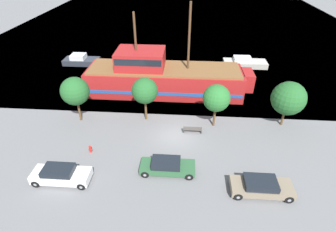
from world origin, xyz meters
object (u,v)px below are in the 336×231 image
pirate_ship (162,77)px  bench_promenade_east (193,129)px  parked_car_curb_mid (261,186)px  fire_hydrant (90,149)px  parked_car_curb_front (61,175)px  moored_boat_dockside (244,63)px  moored_boat_outer (81,60)px  parked_car_curb_rear (167,166)px

pirate_ship → bench_promenade_east: bearing=-66.1°
parked_car_curb_mid → fire_hydrant: bearing=166.0°
pirate_ship → fire_hydrant: (-5.78, -12.65, -1.70)m
parked_car_curb_front → fire_hydrant: size_ratio=6.25×
parked_car_curb_front → bench_promenade_east: parked_car_curb_front is taller
bench_promenade_east → moored_boat_dockside: bearing=65.4°
moored_boat_dockside → moored_boat_outer: (-26.59, -0.91, 0.02)m
moored_boat_outer → bench_promenade_east: (18.14, -17.51, -0.16)m
pirate_ship → fire_hydrant: bearing=-114.6°
moored_boat_dockside → parked_car_curb_mid: bearing=-96.8°
fire_hydrant → moored_boat_outer: bearing=111.6°
moored_boat_dockside → parked_car_curb_front: moored_boat_dockside is taller
moored_boat_outer → parked_car_curb_rear: bearing=-55.7°
pirate_ship → moored_boat_outer: bearing=148.8°
moored_boat_outer → parked_car_curb_front: 26.00m
parked_car_curb_mid → bench_promenade_east: bearing=125.6°
bench_promenade_east → moored_boat_outer: bearing=136.0°
moored_boat_outer → moored_boat_dockside: bearing=2.0°
fire_hydrant → bench_promenade_east: size_ratio=0.39×
pirate_ship → moored_boat_outer: size_ratio=3.77×
bench_promenade_east → fire_hydrant: bearing=-159.0°
pirate_ship → parked_car_curb_mid: (9.30, -16.42, -1.44)m
parked_car_curb_mid → bench_promenade_east: parked_car_curb_mid is taller
parked_car_curb_rear → fire_hydrant: 7.77m
moored_boat_outer → parked_car_curb_mid: moored_boat_outer is taller
pirate_ship → bench_promenade_east: 9.89m
moored_boat_outer → parked_car_curb_mid: 34.32m
moored_boat_outer → parked_car_curb_front: bearing=-73.9°
parked_car_curb_rear → bench_promenade_east: size_ratio=2.43×
moored_boat_outer → fire_hydrant: 22.85m
moored_boat_dockside → moored_boat_outer: 26.60m
moored_boat_outer → pirate_ship: bearing=-31.2°
pirate_ship → moored_boat_dockside: 15.68m
pirate_ship → moored_boat_dockside: size_ratio=3.14×
parked_car_curb_mid → parked_car_curb_rear: parked_car_curb_mid is taller
moored_boat_outer → bench_promenade_east: 25.21m
parked_car_curb_mid → parked_car_curb_rear: bearing=167.2°
parked_car_curb_mid → parked_car_curb_rear: (-7.59, 1.72, -0.01)m
pirate_ship → parked_car_curb_front: pirate_ship is taller
moored_boat_dockside → parked_car_curb_rear: moored_boat_dockside is taller
moored_boat_outer → parked_car_curb_rear: moored_boat_outer is taller
moored_boat_dockside → fire_hydrant: moored_boat_dockside is taller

